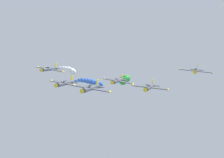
{
  "coord_description": "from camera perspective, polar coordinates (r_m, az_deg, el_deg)",
  "views": [
    {
      "loc": [
        -27.49,
        86.91,
        91.64
      ],
      "look_at": [
        0.0,
        0.0,
        82.82
      ],
      "focal_mm": 52.45,
      "sensor_mm": 36.0,
      "label": 1
    }
  ],
  "objects": [
    {
      "name": "airplane_trailing",
      "position": [
        107.79,
        -10.84,
        1.73
      ],
      "size": [
        9.51,
        10.35,
        2.74
      ],
      "rotation": [
        0.0,
        -0.15,
        0.0
      ],
      "color": "#474C56"
    },
    {
      "name": "smoke_trail_left_outer",
      "position": [
        121.64,
        2.29,
        -0.05
      ],
      "size": [
        8.3,
        23.17,
        5.1
      ],
      "color": "green"
    },
    {
      "name": "airplane_right_outer",
      "position": [
        95.79,
        14.43,
        1.41
      ],
      "size": [
        9.55,
        10.35,
        2.49
      ],
      "rotation": [
        0.0,
        -0.09,
        0.0
      ],
      "color": "#474C56"
    },
    {
      "name": "smoke_trail_right_inner",
      "position": [
        109.42,
        -3.29,
        -0.65
      ],
      "size": [
        3.15,
        19.08,
        4.77
      ],
      "color": "blue"
    },
    {
      "name": "smoke_trail_trailing",
      "position": [
        126.65,
        -7.2,
        1.48
      ],
      "size": [
        4.23,
        18.24,
        4.39
      ],
      "color": "white"
    },
    {
      "name": "airplane_lead",
      "position": [
        77.99,
        -3.71,
        -1.61
      ],
      "size": [
        9.52,
        10.35,
        2.68
      ],
      "rotation": [
        0.0,
        -0.13,
        0.0
      ],
      "color": "#474C56"
    },
    {
      "name": "airplane_left_inner",
      "position": [
        84.29,
        6.58,
        -1.42
      ],
      "size": [
        9.56,
        10.35,
        2.43
      ],
      "rotation": [
        0.0,
        -0.08,
        0.0
      ],
      "color": "#474C56"
    },
    {
      "name": "airplane_left_outer",
      "position": [
        98.58,
        0.98,
        -0.31
      ],
      "size": [
        9.51,
        10.35,
        2.72
      ],
      "rotation": [
        0.0,
        -0.14,
        0.0
      ],
      "color": "#474C56"
    },
    {
      "name": "airplane_right_inner",
      "position": [
        91.36,
        -8.18,
        -0.75
      ],
      "size": [
        9.51,
        10.35,
        2.74
      ],
      "rotation": [
        0.0,
        -0.15,
        0.0
      ],
      "color": "#474C56"
    }
  ]
}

